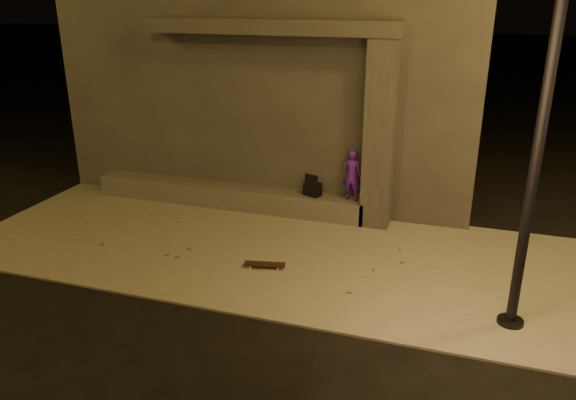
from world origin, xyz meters
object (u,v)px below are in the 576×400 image
(street_lamp_0, at_px, (559,17))
(backpack, at_px, (313,188))
(column, at_px, (380,136))
(skateboarder, at_px, (352,175))
(skateboard, at_px, (265,264))

(street_lamp_0, bearing_deg, backpack, 141.43)
(column, relative_size, skateboarder, 3.47)
(backpack, height_order, street_lamp_0, street_lamp_0)
(skateboarder, bearing_deg, skateboard, 73.60)
(backpack, bearing_deg, skateboard, -73.65)
(street_lamp_0, bearing_deg, column, 129.23)
(skateboarder, xyz_separation_m, backpack, (-0.80, 0.00, -0.36))
(skateboarder, relative_size, skateboard, 1.45)
(column, relative_size, street_lamp_0, 0.49)
(skateboarder, distance_m, backpack, 0.88)
(backpack, bearing_deg, skateboarder, 19.22)
(skateboarder, distance_m, skateboard, 2.80)
(column, relative_size, skateboard, 5.04)
(skateboarder, relative_size, backpack, 2.23)
(column, height_order, street_lamp_0, street_lamp_0)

